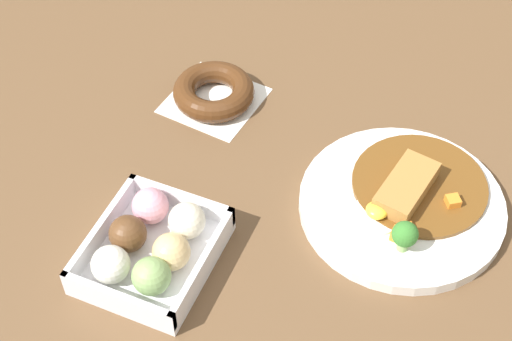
# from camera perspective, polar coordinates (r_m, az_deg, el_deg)

# --- Properties ---
(ground_plane) EXTENTS (1.60, 1.60, 0.00)m
(ground_plane) POSITION_cam_1_polar(r_m,az_deg,el_deg) (1.05, 4.05, -2.51)
(ground_plane) COLOR brown
(curry_plate) EXTENTS (0.27, 0.27, 0.06)m
(curry_plate) POSITION_cam_1_polar(r_m,az_deg,el_deg) (1.05, 10.74, -2.31)
(curry_plate) COLOR white
(curry_plate) RESTS_ON ground_plane
(donut_box) EXTENTS (0.17, 0.15, 0.06)m
(donut_box) POSITION_cam_1_polar(r_m,az_deg,el_deg) (0.98, -7.68, -5.55)
(donut_box) COLOR white
(donut_box) RESTS_ON ground_plane
(chocolate_ring_donut) EXTENTS (0.14, 0.14, 0.04)m
(chocolate_ring_donut) POSITION_cam_1_polar(r_m,az_deg,el_deg) (1.18, -3.11, 5.75)
(chocolate_ring_donut) COLOR white
(chocolate_ring_donut) RESTS_ON ground_plane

